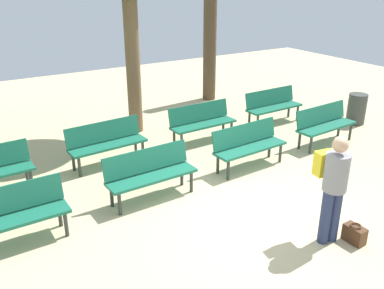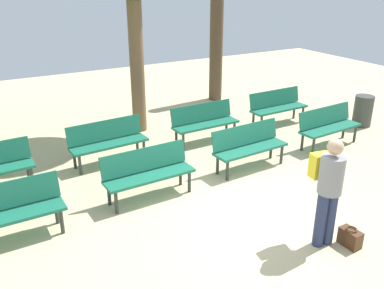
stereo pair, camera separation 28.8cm
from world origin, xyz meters
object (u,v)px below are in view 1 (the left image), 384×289
(tree_2, at_px, (210,48))
(trash_bin, at_px, (357,109))
(bench_r1_c1, at_px, (106,141))
(bench_r1_c2, at_px, (202,121))
(visitor_with_backpack, at_px, (333,183))
(bench_r0_c1, at_px, (150,171))
(bench_r0_c0, at_px, (10,213))
(handbag, at_px, (354,234))
(bench_r0_c2, at_px, (248,143))
(bench_r0_c3, at_px, (324,123))
(bench_r1_c3, at_px, (273,104))

(tree_2, distance_m, trash_bin, 4.55)
(bench_r1_c1, bearing_deg, tree_2, 29.02)
(bench_r1_c1, xyz_separation_m, tree_2, (4.44, 2.89, 1.06))
(bench_r1_c2, height_order, visitor_with_backpack, visitor_with_backpack)
(bench_r0_c1, relative_size, visitor_with_backpack, 0.98)
(bench_r0_c1, bearing_deg, bench_r0_c0, -177.72)
(bench_r1_c1, height_order, visitor_with_backpack, visitor_with_backpack)
(handbag, bearing_deg, bench_r1_c1, 114.93)
(bench_r0_c0, height_order, bench_r1_c2, same)
(bench_r0_c1, height_order, bench_r1_c2, same)
(bench_r1_c1, xyz_separation_m, handbag, (2.09, -4.50, -0.37))
(bench_r1_c1, xyz_separation_m, bench_r1_c2, (2.34, 0.04, 0.00))
(bench_r1_c1, height_order, trash_bin, bench_r1_c1)
(bench_r0_c0, distance_m, visitor_with_backpack, 4.61)
(bench_r0_c2, xyz_separation_m, bench_r0_c3, (2.27, 0.07, 0.00))
(bench_r0_c0, bearing_deg, bench_r0_c2, 2.36)
(bench_r1_c2, distance_m, trash_bin, 4.24)
(visitor_with_backpack, bearing_deg, trash_bin, -135.66)
(bench_r0_c1, bearing_deg, bench_r0_c2, 0.70)
(bench_r0_c3, height_order, bench_r1_c3, same)
(bench_r1_c2, xyz_separation_m, handbag, (-0.25, -4.54, -0.37))
(bench_r0_c1, bearing_deg, visitor_with_backpack, -58.58)
(bench_r0_c2, distance_m, tree_2, 5.08)
(bench_r0_c0, xyz_separation_m, handbag, (4.27, -2.58, -0.37))
(trash_bin, bearing_deg, bench_r0_c0, -174.17)
(bench_r0_c3, xyz_separation_m, handbag, (-2.56, -2.94, -0.37))
(bench_r1_c2, relative_size, visitor_with_backpack, 0.98)
(bench_r0_c1, relative_size, bench_r0_c2, 1.00)
(bench_r0_c0, xyz_separation_m, bench_r1_c2, (4.51, 1.95, 0.00))
(bench_r1_c1, relative_size, visitor_with_backpack, 0.99)
(bench_r1_c2, distance_m, handbag, 4.56)
(bench_r0_c1, distance_m, tree_2, 6.41)
(bench_r0_c1, height_order, handbag, bench_r0_c1)
(bench_r0_c1, height_order, visitor_with_backpack, visitor_with_backpack)
(visitor_with_backpack, xyz_separation_m, handbag, (0.30, -0.26, -0.80))
(trash_bin, bearing_deg, visitor_with_backpack, -145.48)
(tree_2, relative_size, handbag, 9.64)
(handbag, bearing_deg, bench_r0_c3, 49.02)
(bench_r0_c0, xyz_separation_m, tree_2, (6.62, 4.80, 1.06))
(bench_r1_c1, bearing_deg, bench_r0_c1, -89.66)
(bench_r1_c2, height_order, tree_2, tree_2)
(bench_r0_c3, bearing_deg, bench_r1_c1, 157.90)
(bench_r1_c3, bearing_deg, bench_r0_c1, -158.52)
(bench_r1_c3, height_order, tree_2, tree_2)
(bench_r0_c2, distance_m, bench_r1_c2, 1.67)
(bench_r0_c3, bearing_deg, bench_r0_c1, 178.70)
(handbag, bearing_deg, visitor_with_backpack, 139.20)
(bench_r0_c2, height_order, visitor_with_backpack, visitor_with_backpack)
(bench_r1_c3, xyz_separation_m, visitor_with_backpack, (-2.83, -4.39, 0.43))
(tree_2, height_order, handbag, tree_2)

